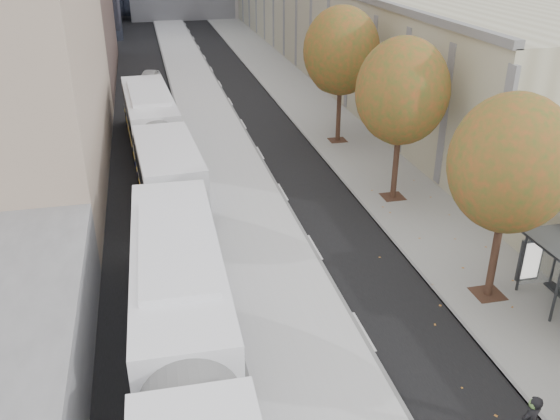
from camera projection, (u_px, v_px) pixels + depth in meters
name	position (u px, v px, depth m)	size (l,w,h in m)	color
bus_platform	(213.00, 130.00, 39.83)	(4.25, 150.00, 0.15)	silver
sidewalk	(327.00, 122.00, 41.47)	(4.75, 150.00, 0.08)	gray
building_tan	(349.00, 8.00, 67.54)	(18.00, 92.00, 8.00)	#9F987B
tree_c	(511.00, 164.00, 19.79)	(4.20, 4.20, 7.28)	black
tree_d	(402.00, 92.00, 27.60)	(4.40, 4.40, 7.60)	black
tree_e	(341.00, 51.00, 35.41)	(4.60, 4.60, 7.92)	black
bus_near	(187.00, 372.00, 15.67)	(3.18, 19.38, 3.22)	white
bus_far	(157.00, 137.00, 33.32)	(3.82, 18.91, 3.13)	white
distant_car	(149.00, 79.00, 50.59)	(1.59, 3.96, 1.35)	silver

